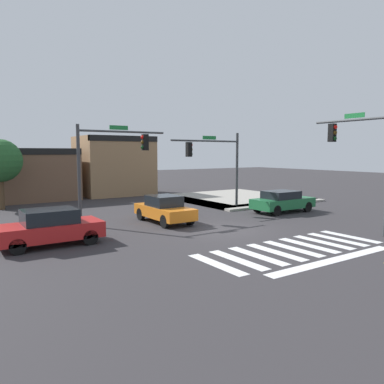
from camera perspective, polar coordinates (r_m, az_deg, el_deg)
ground_plane at (r=19.40m, az=4.91°, el=-5.76°), size 120.00×120.00×0.00m
crosswalk_near at (r=16.22m, az=14.98°, el=-8.27°), size 8.37×3.00×0.01m
curb_corner_northeast at (r=31.90m, az=6.26°, el=-1.00°), size 10.00×10.60×0.15m
storefront_row at (r=34.85m, az=-17.33°, el=3.29°), size 14.84×5.42×5.43m
traffic_signal_southeast at (r=20.42m, az=24.34°, el=5.87°), size 0.32×4.18×5.92m
traffic_signal_northwest at (r=21.62m, az=-12.13°, el=5.60°), size 5.27×0.32×5.46m
traffic_signal_northeast at (r=25.88m, az=3.53°, el=5.27°), size 5.56×0.32×5.32m
car_red at (r=17.12m, az=-20.71°, el=-5.02°), size 4.22×1.89×1.56m
car_orange at (r=21.30m, az=-4.23°, el=-2.61°), size 1.77×4.19×1.53m
car_green at (r=25.56m, az=13.54°, el=-1.36°), size 4.33×1.88×1.43m
roadside_tree at (r=29.02m, az=-27.12°, el=4.22°), size 2.96×2.96×4.88m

